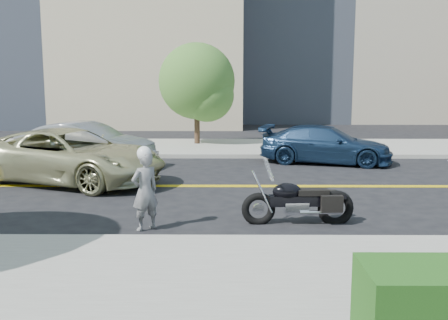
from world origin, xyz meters
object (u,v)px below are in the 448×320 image
Objects in this scene: suv at (70,156)px; parked_car_blue at (326,144)px; parked_car_silver at (86,145)px; motorcyclist at (145,189)px; motorcycle at (299,191)px.

parked_car_blue is (7.89, 3.54, -0.11)m from suv.
parked_car_blue is (8.12, 0.92, -0.09)m from parked_car_silver.
parked_car_silver is 1.00× the size of parked_car_blue.
suv is at bearing 129.38° from parked_car_blue.
parked_car_silver reaches higher than parked_car_blue.
motorcyclist reaches higher than parked_car_blue.
motorcyclist is 7.87m from parked_car_silver.
parked_car_silver reaches higher than motorcycle.
suv reaches higher than parked_car_blue.
parked_car_silver is at bearing -105.96° from motorcyclist.
motorcycle is 0.49× the size of parked_car_silver.
parked_car_silver is at bearing 129.03° from motorcycle.
suv is 1.22× the size of parked_car_silver.
parked_car_blue is at bearing -67.50° from parked_car_silver.
parked_car_silver is (-3.09, 7.24, -0.08)m from motorcyclist.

